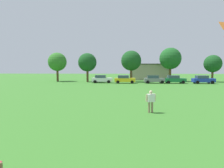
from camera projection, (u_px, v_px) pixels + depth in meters
name	position (u px, v px, depth m)	size (l,w,h in m)	color
ground_plane	(111.00, 89.00, 31.26)	(160.00, 160.00, 0.00)	#387528
adult_bystander	(151.00, 99.00, 14.52)	(0.74, 0.44, 1.62)	#8C7259
parked_car_white_0	(102.00, 79.00, 43.38)	(4.30, 2.02, 1.68)	white
parked_car_yellow_1	(125.00, 79.00, 42.28)	(4.30, 2.02, 1.68)	yellow
parked_car_gray_2	(154.00, 79.00, 42.23)	(4.30, 2.02, 1.68)	slate
parked_car_green_3	(174.00, 79.00, 41.90)	(4.30, 2.02, 1.68)	#196B38
parked_car_blue_4	(203.00, 79.00, 41.32)	(4.30, 2.02, 1.68)	#1E38AD
tree_far_left	(57.00, 62.00, 48.17)	(4.41, 4.41, 6.87)	brown
tree_left	(87.00, 62.00, 46.52)	(4.26, 4.26, 6.64)	brown
tree_center	(131.00, 61.00, 46.42)	(4.62, 4.62, 7.20)	brown
tree_right	(170.00, 59.00, 48.36)	(5.17, 5.17, 8.06)	brown
tree_far_right	(213.00, 64.00, 46.04)	(3.96, 3.96, 6.18)	brown
house_left	(149.00, 72.00, 57.01)	(10.48, 8.86, 4.35)	tan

